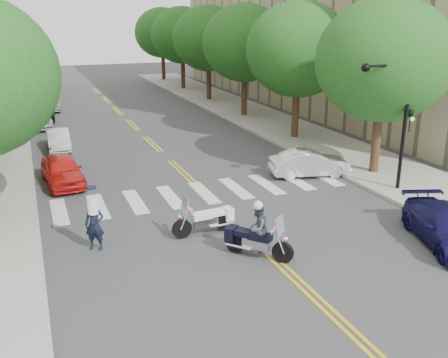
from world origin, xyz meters
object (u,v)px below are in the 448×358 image
convertible (309,163)px  motorcycle_police (256,232)px  motorcycle_parked (209,219)px  officer_standing (95,224)px  sedan_blue (447,227)px

convertible → motorcycle_police: bearing=150.2°
motorcycle_police → motorcycle_parked: bearing=-111.6°
motorcycle_parked → officer_standing: (-4.00, 0.15, 0.37)m
motorcycle_parked → convertible: (6.90, 4.55, 0.11)m
motorcycle_police → convertible: 9.19m
motorcycle_police → motorcycle_parked: size_ratio=0.84×
motorcycle_parked → sedan_blue: motorcycle_parked is taller
motorcycle_parked → convertible: size_ratio=0.61×
officer_standing → sedan_blue: 11.98m
officer_standing → motorcycle_parked: bearing=25.6°
motorcycle_police → sedan_blue: motorcycle_police is taller
motorcycle_parked → motorcycle_police: bearing=-165.0°
motorcycle_parked → sedan_blue: 8.25m
motorcycle_police → motorcycle_parked: (-0.79, 2.31, -0.34)m
motorcycle_parked → officer_standing: officer_standing is taller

